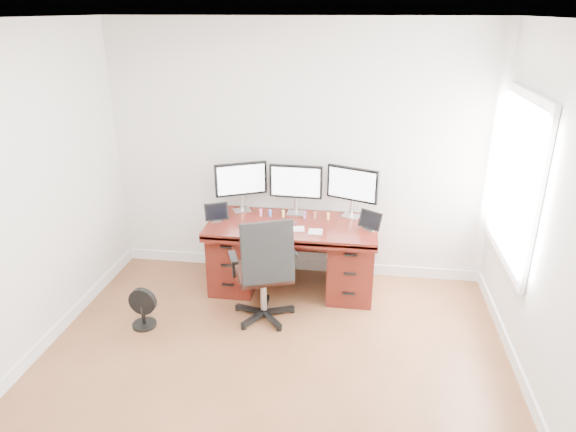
# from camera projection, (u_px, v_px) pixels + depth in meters

# --- Properties ---
(ground) EXTENTS (4.50, 4.50, 0.00)m
(ground) POSITION_uv_depth(u_px,v_px,m) (259.00, 410.00, 3.80)
(ground) COLOR brown
(ground) RESTS_ON ground
(back_wall) EXTENTS (4.00, 0.10, 2.70)m
(back_wall) POSITION_uv_depth(u_px,v_px,m) (298.00, 154.00, 5.35)
(back_wall) COLOR silver
(back_wall) RESTS_ON ground
(desk) EXTENTS (1.70, 0.80, 0.75)m
(desk) POSITION_uv_depth(u_px,v_px,m) (293.00, 253.00, 5.33)
(desk) COLOR #49140E
(desk) RESTS_ON ground
(office_chair) EXTENTS (0.74, 0.74, 1.07)m
(office_chair) POSITION_uv_depth(u_px,v_px,m) (264.00, 287.00, 4.78)
(office_chair) COLOR black
(office_chair) RESTS_ON ground
(floor_fan) EXTENTS (0.26, 0.22, 0.38)m
(floor_fan) POSITION_uv_depth(u_px,v_px,m) (143.00, 309.00, 4.73)
(floor_fan) COLOR black
(floor_fan) RESTS_ON ground
(monitor_left) EXTENTS (0.51, 0.27, 0.53)m
(monitor_left) POSITION_uv_depth(u_px,v_px,m) (241.00, 181.00, 5.36)
(monitor_left) COLOR silver
(monitor_left) RESTS_ON desk
(monitor_center) EXTENTS (0.55, 0.15, 0.53)m
(monitor_center) POSITION_uv_depth(u_px,v_px,m) (296.00, 183.00, 5.29)
(monitor_center) COLOR silver
(monitor_center) RESTS_ON desk
(monitor_right) EXTENTS (0.52, 0.24, 0.53)m
(monitor_right) POSITION_uv_depth(u_px,v_px,m) (352.00, 186.00, 5.21)
(monitor_right) COLOR silver
(monitor_right) RESTS_ON desk
(tablet_left) EXTENTS (0.25, 0.16, 0.19)m
(tablet_left) POSITION_uv_depth(u_px,v_px,m) (216.00, 213.00, 5.19)
(tablet_left) COLOR silver
(tablet_left) RESTS_ON desk
(tablet_right) EXTENTS (0.24, 0.19, 0.19)m
(tablet_right) POSITION_uv_depth(u_px,v_px,m) (370.00, 222.00, 4.99)
(tablet_right) COLOR silver
(tablet_right) RESTS_ON desk
(keyboard) EXTENTS (0.27, 0.15, 0.01)m
(keyboard) POSITION_uv_depth(u_px,v_px,m) (291.00, 229.00, 5.01)
(keyboard) COLOR white
(keyboard) RESTS_ON desk
(trackpad) EXTENTS (0.14, 0.14, 0.01)m
(trackpad) POSITION_uv_depth(u_px,v_px,m) (315.00, 232.00, 4.96)
(trackpad) COLOR silver
(trackpad) RESTS_ON desk
(drawing_tablet) EXTENTS (0.26, 0.19, 0.01)m
(drawing_tablet) POSITION_uv_depth(u_px,v_px,m) (266.00, 230.00, 5.00)
(drawing_tablet) COLOR black
(drawing_tablet) RESTS_ON desk
(phone) EXTENTS (0.16, 0.11, 0.01)m
(phone) POSITION_uv_depth(u_px,v_px,m) (288.00, 223.00, 5.17)
(phone) COLOR black
(phone) RESTS_ON desk
(figurine_pink) EXTENTS (0.03, 0.03, 0.08)m
(figurine_pink) POSITION_uv_depth(u_px,v_px,m) (261.00, 212.00, 5.33)
(figurine_pink) COLOR #D86492
(figurine_pink) RESTS_ON desk
(figurine_blue) EXTENTS (0.03, 0.03, 0.08)m
(figurine_blue) POSITION_uv_depth(u_px,v_px,m) (270.00, 213.00, 5.32)
(figurine_blue) COLOR #4976EA
(figurine_blue) RESTS_ON desk
(figurine_yellow) EXTENTS (0.03, 0.03, 0.08)m
(figurine_yellow) POSITION_uv_depth(u_px,v_px,m) (283.00, 213.00, 5.30)
(figurine_yellow) COLOR #E2C372
(figurine_yellow) RESTS_ON desk
(figurine_purple) EXTENTS (0.03, 0.03, 0.08)m
(figurine_purple) POSITION_uv_depth(u_px,v_px,m) (305.00, 214.00, 5.27)
(figurine_purple) COLOR #A86BCF
(figurine_purple) RESTS_ON desk
(figurine_brown) EXTENTS (0.03, 0.03, 0.08)m
(figurine_brown) POSITION_uv_depth(u_px,v_px,m) (315.00, 215.00, 5.26)
(figurine_brown) COLOR brown
(figurine_brown) RESTS_ON desk
(figurine_orange) EXTENTS (0.03, 0.03, 0.08)m
(figurine_orange) POSITION_uv_depth(u_px,v_px,m) (328.00, 216.00, 5.24)
(figurine_orange) COLOR #FEA94B
(figurine_orange) RESTS_ON desk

